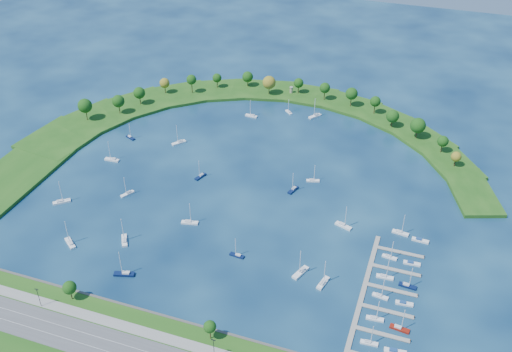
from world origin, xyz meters
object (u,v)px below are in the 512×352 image
(moored_boat_17, at_px, (112,159))
(docked_boat_4, at_px, (380,296))
(dock_system, at_px, (379,298))
(moored_boat_12, at_px, (313,180))
(moored_boat_6, at_px, (343,225))
(docked_boat_5, at_px, (404,303))
(moored_boat_13, at_px, (61,201))
(moored_boat_5, at_px, (70,243))
(moored_boat_15, at_px, (293,189))
(moored_boat_11, at_px, (323,282))
(moored_boat_14, at_px, (251,115))
(docked_boat_7, at_px, (408,285))
(moored_boat_8, at_px, (289,112))
(docked_boat_1, at_px, (395,352))
(docked_boat_11, at_px, (420,240))
(moored_boat_18, at_px, (201,176))
(moored_boat_10, at_px, (124,240))
(moored_boat_16, at_px, (301,272))
(moored_boat_9, at_px, (130,137))
(harbor_tower, at_px, (291,90))
(moored_boat_0, at_px, (237,255))
(docked_boat_3, at_px, (400,328))
(docked_boat_10, at_px, (400,232))
(moored_boat_3, at_px, (124,273))
(docked_boat_9, at_px, (412,263))
(docked_boat_6, at_px, (385,276))
(moored_boat_2, at_px, (190,222))
(docked_boat_0, at_px, (369,342))
(moored_boat_7, at_px, (128,193))
(moored_boat_1, at_px, (315,116))
(docked_boat_2, at_px, (375,318))
(docked_boat_8, at_px, (390,257))

(moored_boat_17, bearing_deg, docked_boat_4, 158.20)
(dock_system, xyz_separation_m, moored_boat_12, (-50.24, 77.10, 0.52))
(moored_boat_6, bearing_deg, docked_boat_5, -30.92)
(moored_boat_13, relative_size, docked_boat_5, 1.75)
(moored_boat_5, distance_m, moored_boat_17, 75.55)
(moored_boat_15, bearing_deg, moored_boat_17, -69.59)
(moored_boat_11, relative_size, moored_boat_14, 1.07)
(docked_boat_5, relative_size, docked_boat_7, 0.67)
(moored_boat_8, distance_m, moored_boat_14, 25.99)
(docked_boat_1, height_order, docked_boat_11, docked_boat_1)
(moored_boat_18, xyz_separation_m, docked_boat_5, (122.32, -59.88, -0.32))
(moored_boat_15, height_order, moored_boat_18, moored_boat_15)
(moored_boat_10, height_order, docked_boat_5, moored_boat_10)
(moored_boat_16, height_order, docked_boat_4, moored_boat_16)
(moored_boat_9, distance_m, moored_boat_16, 157.30)
(dock_system, distance_m, docked_boat_7, 15.47)
(harbor_tower, relative_size, moored_boat_0, 0.42)
(docked_boat_3, relative_size, docked_boat_11, 1.44)
(moored_boat_13, bearing_deg, moored_boat_12, -13.82)
(docked_boat_10, bearing_deg, moored_boat_3, -140.94)
(docked_boat_9, bearing_deg, docked_boat_3, -92.83)
(moored_boat_5, height_order, moored_boat_17, moored_boat_5)
(moored_boat_12, bearing_deg, dock_system, -74.40)
(docked_boat_11, bearing_deg, docked_boat_6, -108.00)
(moored_boat_2, height_order, moored_boat_10, moored_boat_10)
(moored_boat_5, bearing_deg, moored_boat_0, -129.96)
(harbor_tower, relative_size, moored_boat_13, 0.33)
(moored_boat_10, height_order, moored_boat_15, moored_boat_10)
(moored_boat_15, relative_size, docked_boat_5, 1.53)
(moored_boat_11, distance_m, moored_boat_13, 147.22)
(moored_boat_5, height_order, moored_boat_12, moored_boat_5)
(moored_boat_13, distance_m, docked_boat_0, 176.63)
(moored_boat_5, xyz_separation_m, moored_boat_7, (5.74, 45.48, -0.06))
(moored_boat_1, distance_m, docked_boat_5, 170.35)
(docked_boat_2, xyz_separation_m, docked_boat_5, (10.46, 12.78, -0.31))
(moored_boat_16, xyz_separation_m, docked_boat_6, (36.85, 9.93, -0.09))
(docked_boat_3, bearing_deg, docked_boat_8, 110.72)
(docked_boat_3, xyz_separation_m, docked_boat_8, (-10.48, 42.29, -0.04))
(docked_boat_6, relative_size, docked_boat_8, 1.10)
(moored_boat_1, bearing_deg, docked_boat_0, 57.04)
(moored_boat_0, distance_m, docked_boat_1, 85.16)
(moored_boat_0, relative_size, docked_boat_8, 1.02)
(docked_boat_2, height_order, docked_boat_3, docked_boat_3)
(moored_boat_14, xyz_separation_m, docked_boat_0, (108.85, -163.47, -0.04))
(moored_boat_11, height_order, moored_boat_13, moored_boat_13)
(harbor_tower, height_order, docked_boat_4, docked_boat_4)
(moored_boat_7, bearing_deg, docked_boat_0, 96.34)
(harbor_tower, height_order, moored_boat_17, moored_boat_17)
(moored_boat_12, bearing_deg, moored_boat_10, -149.96)
(docked_boat_5, bearing_deg, docked_boat_4, 170.95)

